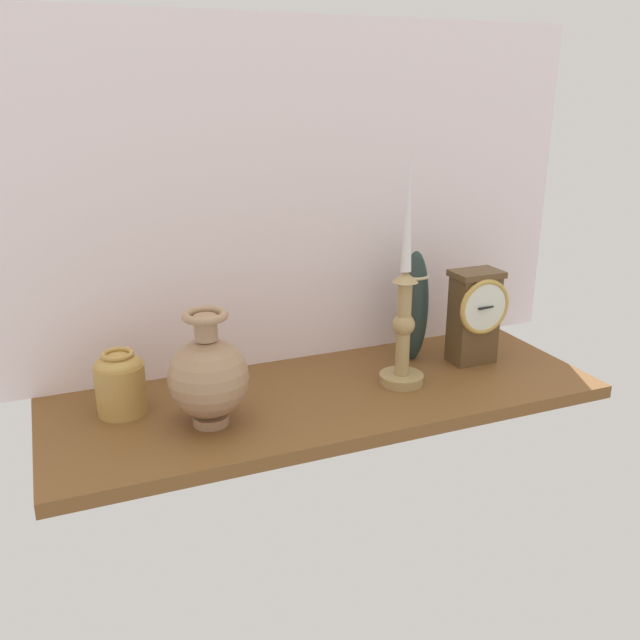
% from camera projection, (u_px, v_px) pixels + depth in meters
% --- Properties ---
extents(ground_plane, '(1.00, 0.36, 0.02)m').
position_uv_depth(ground_plane, '(327.00, 398.00, 1.24)').
color(ground_plane, brown).
extents(back_wall, '(1.20, 0.02, 0.65)m').
position_uv_depth(back_wall, '(290.00, 199.00, 1.30)').
color(back_wall, white).
rests_on(back_wall, ground_plane).
extents(mantel_clock, '(0.11, 0.08, 0.19)m').
position_uv_depth(mantel_clock, '(475.00, 315.00, 1.34)').
color(mantel_clock, brown).
rests_on(mantel_clock, ground_plane).
extents(candlestick_tall_left, '(0.08, 0.08, 0.44)m').
position_uv_depth(candlestick_tall_left, '(404.00, 317.00, 1.23)').
color(candlestick_tall_left, tan).
rests_on(candlestick_tall_left, ground_plane).
extents(brass_vase_bulbous, '(0.13, 0.13, 0.20)m').
position_uv_depth(brass_vase_bulbous, '(209.00, 376.00, 1.09)').
color(brass_vase_bulbous, '#A37B59').
rests_on(brass_vase_bulbous, ground_plane).
extents(brass_vase_jar, '(0.08, 0.08, 0.11)m').
position_uv_depth(brass_vase_jar, '(120.00, 381.00, 1.14)').
color(brass_vase_jar, '#BA8D44').
rests_on(brass_vase_jar, ground_plane).
extents(tall_ceramic_vase, '(0.06, 0.06, 0.23)m').
position_uv_depth(tall_ceramic_vase, '(414.00, 306.00, 1.35)').
color(tall_ceramic_vase, '#22302C').
rests_on(tall_ceramic_vase, ground_plane).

